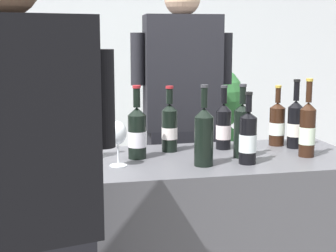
{
  "coord_description": "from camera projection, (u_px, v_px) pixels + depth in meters",
  "views": [
    {
      "loc": [
        -0.27,
        -2.15,
        1.47
      ],
      "look_at": [
        0.19,
        0.0,
        1.09
      ],
      "focal_mm": 54.65,
      "sensor_mm": 36.0,
      "label": 1
    }
  ],
  "objects": [
    {
      "name": "wine_bottle_0",
      "position": [
        277.0,
        124.0,
        2.54
      ],
      "size": [
        0.08,
        0.08,
        0.3
      ],
      "color": "black",
      "rests_on": "counter"
    },
    {
      "name": "wine_glass",
      "position": [
        118.0,
        135.0,
        2.12
      ],
      "size": [
        0.07,
        0.07,
        0.19
      ],
      "color": "silver",
      "rests_on": "counter"
    },
    {
      "name": "wine_bottle_9",
      "position": [
        224.0,
        126.0,
        2.46
      ],
      "size": [
        0.07,
        0.07,
        0.31
      ],
      "color": "black",
      "rests_on": "counter"
    },
    {
      "name": "potted_shrub",
      "position": [
        206.0,
        138.0,
        3.63
      ],
      "size": [
        0.59,
        0.53,
        1.29
      ],
      "color": "brown",
      "rests_on": "ground_plane"
    },
    {
      "name": "wine_bottle_4",
      "position": [
        242.0,
        129.0,
        2.28
      ],
      "size": [
        0.07,
        0.07,
        0.33
      ],
      "color": "black",
      "rests_on": "counter"
    },
    {
      "name": "wine_bottle_1",
      "position": [
        33.0,
        137.0,
        2.17
      ],
      "size": [
        0.08,
        0.08,
        0.33
      ],
      "color": "black",
      "rests_on": "counter"
    },
    {
      "name": "person_server",
      "position": [
        182.0,
        140.0,
        3.0
      ],
      "size": [
        0.59,
        0.27,
        1.79
      ],
      "color": "black",
      "rests_on": "ground_plane"
    },
    {
      "name": "wine_bottle_6",
      "position": [
        137.0,
        133.0,
        2.26
      ],
      "size": [
        0.08,
        0.08,
        0.33
      ],
      "color": "black",
      "rests_on": "counter"
    },
    {
      "name": "wine_bottle_11",
      "position": [
        41.0,
        144.0,
        1.99
      ],
      "size": [
        0.08,
        0.08,
        0.33
      ],
      "color": "black",
      "rests_on": "counter"
    },
    {
      "name": "wine_bottle_7",
      "position": [
        83.0,
        131.0,
        2.25
      ],
      "size": [
        0.08,
        0.08,
        0.35
      ],
      "color": "black",
      "rests_on": "counter"
    },
    {
      "name": "wine_bottle_2",
      "position": [
        307.0,
        129.0,
        2.3
      ],
      "size": [
        0.07,
        0.07,
        0.35
      ],
      "color": "black",
      "rests_on": "counter"
    },
    {
      "name": "wine_bottle_3",
      "position": [
        248.0,
        138.0,
        2.17
      ],
      "size": [
        0.08,
        0.08,
        0.31
      ],
      "color": "black",
      "rests_on": "counter"
    },
    {
      "name": "wine_bottle_10",
      "position": [
        204.0,
        135.0,
        2.13
      ],
      "size": [
        0.08,
        0.08,
        0.34
      ],
      "color": "black",
      "rests_on": "counter"
    },
    {
      "name": "wine_bottle_8",
      "position": [
        170.0,
        127.0,
        2.4
      ],
      "size": [
        0.07,
        0.07,
        0.31
      ],
      "color": "black",
      "rests_on": "counter"
    },
    {
      "name": "wall_back",
      "position": [
        87.0,
        46.0,
        4.65
      ],
      "size": [
        8.0,
        0.1,
        2.8
      ],
      "primitive_type": "cube",
      "color": "silver",
      "rests_on": "ground_plane"
    },
    {
      "name": "wine_bottle_5",
      "position": [
        295.0,
        124.0,
        2.48
      ],
      "size": [
        0.08,
        0.08,
        0.34
      ],
      "color": "black",
      "rests_on": "counter"
    }
  ]
}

